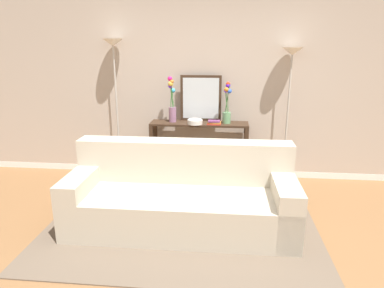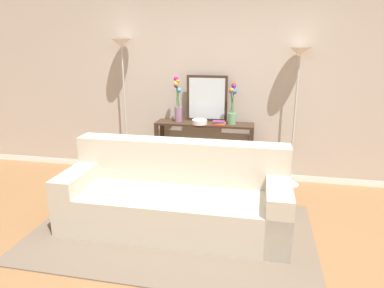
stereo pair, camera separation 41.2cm
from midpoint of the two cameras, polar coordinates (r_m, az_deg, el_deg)
ground_plane at (r=3.25m, az=1.71°, el=-19.49°), size 16.00×16.00×0.02m
back_wall at (r=4.95m, az=6.57°, el=9.88°), size 12.00×0.15×2.71m
area_rug at (r=3.70m, az=0.00°, el=-14.36°), size 2.87×1.77×0.01m
couch at (r=3.70m, az=0.51°, el=-8.99°), size 2.35×0.91×0.88m
console_table at (r=4.82m, az=4.48°, el=0.36°), size 1.35×0.33×0.85m
floor_lamp_left at (r=4.99m, az=-9.04°, el=12.01°), size 0.28×0.28×1.96m
floor_lamp_right at (r=4.72m, az=19.59°, el=10.05°), size 0.28×0.28×1.85m
wall_mirror at (r=4.82m, az=4.95°, el=7.51°), size 0.57×0.02×0.64m
vase_tall_flowers at (r=4.78m, az=0.10°, el=6.77°), size 0.12×0.14×0.62m
vase_short_flowers at (r=4.68m, az=9.21°, el=5.87°), size 0.12×0.13×0.56m
fruit_bowl at (r=4.66m, az=3.79°, el=3.68°), size 0.21×0.21×0.07m
book_stack at (r=4.65m, az=7.01°, el=3.44°), size 0.19×0.15×0.05m
book_row_under_console at (r=5.05m, az=-0.35°, el=-5.07°), size 0.28×0.18×0.13m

